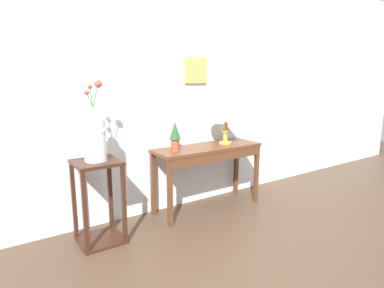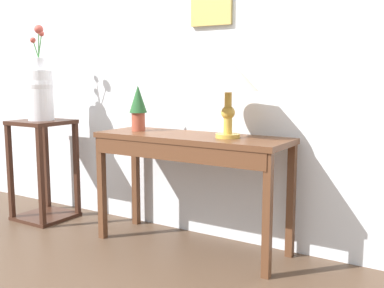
{
  "view_description": "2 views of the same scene",
  "coord_description": "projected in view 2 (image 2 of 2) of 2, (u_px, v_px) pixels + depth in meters",
  "views": [
    {
      "loc": [
        -2.12,
        -1.68,
        1.51
      ],
      "look_at": [
        -0.17,
        1.21,
        0.79
      ],
      "focal_mm": 30.66,
      "sensor_mm": 36.0,
      "label": 1
    },
    {
      "loc": [
        1.6,
        -1.23,
        1.11
      ],
      "look_at": [
        -0.01,
        1.34,
        0.66
      ],
      "focal_mm": 43.2,
      "sensor_mm": 36.0,
      "label": 2
    }
  ],
  "objects": [
    {
      "name": "console_table",
      "position": [
        189.0,
        151.0,
        2.92
      ],
      "size": [
        1.28,
        0.43,
        0.74
      ],
      "color": "#56331E",
      "rests_on": "ground"
    },
    {
      "name": "table_lamp",
      "position": [
        228.0,
        78.0,
        2.73
      ],
      "size": [
        0.37,
        0.37,
        0.47
      ],
      "color": "gold",
      "rests_on": "console_table"
    },
    {
      "name": "pedestal_stand_left",
      "position": [
        44.0,
        170.0,
        3.59
      ],
      "size": [
        0.39,
        0.39,
        0.78
      ],
      "color": "#381E14",
      "rests_on": "ground"
    },
    {
      "name": "back_wall_with_art",
      "position": [
        208.0,
        33.0,
        3.11
      ],
      "size": [
        9.0,
        0.13,
        2.8
      ],
      "color": "silver",
      "rests_on": "ground"
    },
    {
      "name": "potted_plant_on_console",
      "position": [
        138.0,
        105.0,
        3.12
      ],
      "size": [
        0.12,
        0.12,
        0.31
      ],
      "color": "#9E4733",
      "rests_on": "console_table"
    },
    {
      "name": "flower_vase_tall",
      "position": [
        40.0,
        89.0,
        3.5
      ],
      "size": [
        0.21,
        0.21,
        0.71
      ],
      "color": "silver",
      "rests_on": "pedestal_stand_left"
    }
  ]
}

